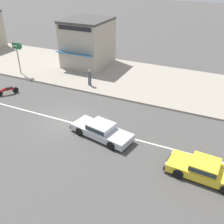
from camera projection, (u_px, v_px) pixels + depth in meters
name	position (u px, v px, depth m)	size (l,w,h in m)	color
ground_plane	(66.00, 121.00, 20.48)	(160.00, 160.00, 0.00)	#4C4947
lane_centre_stripe	(66.00, 121.00, 20.48)	(50.40, 0.14, 0.01)	silver
kerb_strip	(118.00, 76.00, 28.47)	(68.00, 10.00, 0.15)	#9E9384
sedan_yellow_2	(204.00, 169.00, 14.92)	(4.37, 2.03, 1.06)	yellow
sedan_silver_3	(101.00, 130.00, 18.41)	(4.83, 2.45, 1.06)	#B7BABF
motorcycle_0	(7.00, 90.00, 24.45)	(1.26, 1.68, 0.80)	black
arrow_signboard	(20.00, 48.00, 27.30)	(1.37, 0.70, 3.43)	#4C4C51
pedestrian_near_clock	(90.00, 76.00, 25.65)	(0.34, 0.34, 1.65)	#232838
shopfront_mid_block	(88.00, 42.00, 30.44)	(4.84, 6.13, 5.22)	#B2A893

